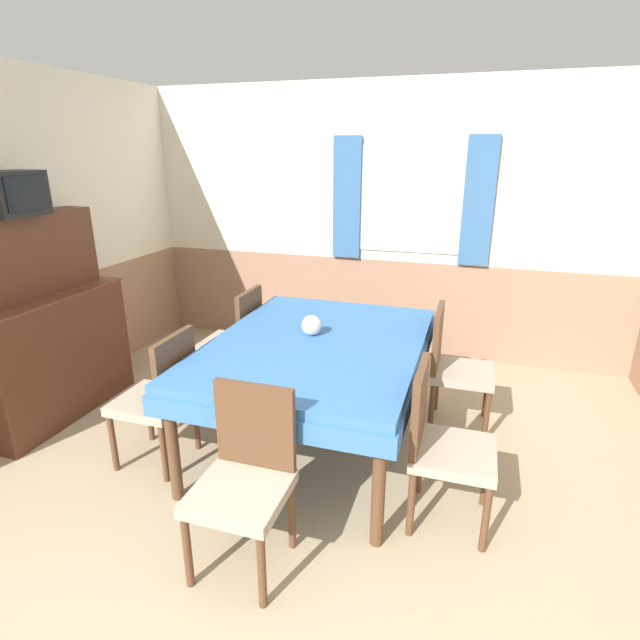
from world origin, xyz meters
TOP-DOWN VIEW (x-y plane):
  - wall_back at (0.01, 3.85)m, footprint 5.12×0.09m
  - wall_left at (-2.38, 1.91)m, footprint 0.05×4.22m
  - dining_table at (-0.04, 1.98)m, footprint 1.40×1.88m
  - chair_left_far at (-0.93, 2.51)m, footprint 0.44×0.44m
  - chair_right_far at (0.84, 2.51)m, footprint 0.44×0.44m
  - chair_right_near at (0.84, 1.44)m, footprint 0.44×0.44m
  - chair_left_near at (-0.93, 1.44)m, footprint 0.44×0.44m
  - chair_head_near at (-0.04, 0.85)m, footprint 0.44×0.44m
  - sideboard at (-2.13, 1.75)m, footprint 0.46×1.26m
  - tv at (-2.10, 1.66)m, footprint 0.29×0.40m
  - vase at (-0.11, 2.08)m, footprint 0.14×0.14m

SIDE VIEW (x-z plane):
  - chair_left_far at x=-0.93m, z-range 0.04..0.95m
  - chair_right_far at x=0.84m, z-range 0.04..0.95m
  - chair_right_near at x=0.84m, z-range 0.04..0.95m
  - chair_left_near at x=-0.93m, z-range 0.04..0.95m
  - chair_head_near at x=-0.04m, z-range 0.04..0.95m
  - sideboard at x=-2.13m, z-range -0.11..1.45m
  - dining_table at x=-0.04m, z-range 0.29..1.06m
  - vase at x=-0.11m, z-range 0.77..0.91m
  - wall_left at x=-2.38m, z-range 0.00..2.60m
  - wall_back at x=0.01m, z-range 0.01..2.61m
  - tv at x=-2.10m, z-range 1.56..1.86m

